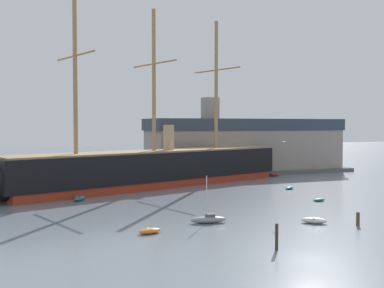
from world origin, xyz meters
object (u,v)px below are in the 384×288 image
object	(u,v)px
motorboat_distant_centre	(135,174)
tall_ship	(154,168)
dinghy_mid_right	(319,200)
dinghy_far_right	(274,175)
dinghy_foreground_right	(314,220)
dinghy_alongside_bow	(80,198)
dinghy_alongside_stern	(290,188)
mooring_piling_left_pair	(358,219)
dockside_warehouse_right	(245,146)
sailboat_near_centre	(208,219)
seagull_in_flight	(285,142)
mooring_piling_nearest	(277,237)
dinghy_foreground_left	(150,231)

from	to	relation	value
motorboat_distant_centre	tall_ship	bearing A→B (deg)	-93.59
dinghy_mid_right	dinghy_far_right	xyz separation A→B (m)	(11.05, 30.51, 0.06)
dinghy_foreground_right	dinghy_alongside_bow	xyz separation A→B (m)	(-22.50, 25.37, -0.01)
dinghy_foreground_right	dinghy_alongside_stern	bearing A→B (deg)	62.59
mooring_piling_left_pair	dockside_warehouse_right	world-z (taller)	dockside_warehouse_right
dinghy_foreground_right	dinghy_alongside_bow	world-z (taller)	dinghy_foreground_right
sailboat_near_centre	seagull_in_flight	bearing A→B (deg)	15.88
dinghy_mid_right	dinghy_alongside_stern	world-z (taller)	dinghy_alongside_stern
dinghy_alongside_bow	mooring_piling_nearest	bearing A→B (deg)	-69.21
mooring_piling_left_pair	dinghy_mid_right	bearing A→B (deg)	68.44
dinghy_far_right	seagull_in_flight	bearing A→B (deg)	-119.39
dinghy_mid_right	dockside_warehouse_right	bearing A→B (deg)	77.30
tall_ship	dinghy_alongside_stern	distance (m)	23.90
dinghy_foreground_right	dinghy_mid_right	world-z (taller)	dinghy_foreground_right
dinghy_foreground_right	mooring_piling_left_pair	bearing A→B (deg)	-35.63
dinghy_foreground_left	mooring_piling_left_pair	distance (m)	22.83
dinghy_foreground_right	dinghy_far_right	xyz separation A→B (m)	(20.68, 42.61, -0.06)
sailboat_near_centre	dinghy_far_right	xyz separation A→B (m)	(31.70, 38.22, -0.17)
dinghy_alongside_stern	mooring_piling_left_pair	xyz separation A→B (m)	(-8.76, -26.89, 0.50)
dinghy_foreground_left	dinghy_alongside_stern	size ratio (longest dim) A/B	1.22
mooring_piling_left_pair	seagull_in_flight	bearing A→B (deg)	104.32
motorboat_distant_centre	dockside_warehouse_right	distance (m)	26.31
tall_ship	mooring_piling_left_pair	distance (m)	40.44
dinghy_foreground_right	mooring_piling_nearest	size ratio (longest dim) A/B	1.26
dinghy_foreground_left	dinghy_alongside_bow	size ratio (longest dim) A/B	0.85
dockside_warehouse_right	sailboat_near_centre	bearing A→B (deg)	-121.77
dinghy_foreground_left	dinghy_foreground_right	distance (m)	18.66
sailboat_near_centre	seagull_in_flight	world-z (taller)	seagull_in_flight
dinghy_far_right	mooring_piling_nearest	xyz separation A→B (m)	(-30.48, -50.66, 0.90)
dinghy_alongside_stern	dockside_warehouse_right	size ratio (longest dim) A/B	0.04
dinghy_foreground_right	mooring_piling_nearest	bearing A→B (deg)	-140.61
dinghy_foreground_left	mooring_piling_left_pair	world-z (taller)	mooring_piling_left_pair
seagull_in_flight	dinghy_alongside_stern	bearing A→B (deg)	54.99
mooring_piling_left_pair	dinghy_foreground_right	bearing A→B (deg)	144.37
dinghy_foreground_left	motorboat_distant_centre	distance (m)	53.50
mooring_piling_left_pair	sailboat_near_centre	bearing A→B (deg)	154.38
dinghy_mid_right	dinghy_alongside_stern	xyz separation A→B (m)	(2.90, 12.07, 0.01)
sailboat_near_centre	dockside_warehouse_right	size ratio (longest dim) A/B	0.11
dinghy_far_right	dockside_warehouse_right	distance (m)	11.58
tall_ship	dinghy_foreground_left	world-z (taller)	tall_ship
mooring_piling_nearest	tall_ship	bearing A→B (deg)	87.73
dinghy_foreground_right	mooring_piling_nearest	xyz separation A→B (m)	(-9.80, -8.05, 0.84)
dinghy_mid_right	dinghy_alongside_stern	bearing A→B (deg)	76.48
dinghy_mid_right	seagull_in_flight	world-z (taller)	seagull_in_flight
dinghy_foreground_left	sailboat_near_centre	size ratio (longest dim) A/B	0.48
dinghy_alongside_bow	dinghy_alongside_stern	distance (m)	35.05
tall_ship	mooring_piling_left_pair	world-z (taller)	tall_ship
dinghy_foreground_right	dinghy_mid_right	size ratio (longest dim) A/B	1.57
dockside_warehouse_right	seagull_in_flight	world-z (taller)	dockside_warehouse_right
sailboat_near_centre	seagull_in_flight	size ratio (longest dim) A/B	4.03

